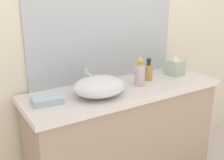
{
  "coord_description": "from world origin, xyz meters",
  "views": [
    {
      "loc": [
        -1.06,
        -1.12,
        1.52
      ],
      "look_at": [
        -0.11,
        0.42,
        0.92
      ],
      "focal_mm": 44.93,
      "sensor_mm": 36.0,
      "label": 1
    }
  ],
  "objects": [
    {
      "name": "sink_basin",
      "position": [
        -0.22,
        0.39,
        0.91
      ],
      "size": [
        0.36,
        0.3,
        0.13
      ],
      "primitive_type": "ellipsoid",
      "color": "silver",
      "rests_on": "vanity_counter"
    },
    {
      "name": "bathroom_wall_rear",
      "position": [
        0.0,
        0.73,
        1.3
      ],
      "size": [
        6.0,
        0.06,
        2.6
      ],
      "primitive_type": "cube",
      "color": "silver",
      "rests_on": "ground"
    },
    {
      "name": "vanity_counter",
      "position": [
        0.01,
        0.44,
        0.42
      ],
      "size": [
        1.45,
        0.5,
        0.84
      ],
      "color": "tan",
      "rests_on": "ground"
    },
    {
      "name": "wall_mirror_panel",
      "position": [
        0.01,
        0.69,
        1.41
      ],
      "size": [
        1.22,
        0.01,
        1.14
      ],
      "primitive_type": "cube",
      "color": "#B2BCC6",
      "rests_on": "vanity_counter"
    },
    {
      "name": "soap_dispenser",
      "position": [
        0.26,
        0.48,
        0.91
      ],
      "size": [
        0.06,
        0.06,
        0.18
      ],
      "color": "#B59245",
      "rests_on": "vanity_counter"
    },
    {
      "name": "tissue_box",
      "position": [
        0.53,
        0.48,
        0.91
      ],
      "size": [
        0.14,
        0.14,
        0.16
      ],
      "color": "#AEC6B1",
      "rests_on": "vanity_counter"
    },
    {
      "name": "faucet",
      "position": [
        -0.22,
        0.56,
        0.92
      ],
      "size": [
        0.03,
        0.11,
        0.14
      ],
      "color": "silver",
      "rests_on": "vanity_counter"
    },
    {
      "name": "lotion_bottle",
      "position": [
        0.12,
        0.42,
        0.93
      ],
      "size": [
        0.07,
        0.07,
        0.21
      ],
      "color": "silver",
      "rests_on": "vanity_counter"
    },
    {
      "name": "folded_hand_towel",
      "position": [
        -0.56,
        0.45,
        0.86
      ],
      "size": [
        0.2,
        0.16,
        0.04
      ],
      "primitive_type": "cube",
      "rotation": [
        0.0,
        0.0,
        -0.11
      ],
      "color": "#ABC7D5",
      "rests_on": "vanity_counter"
    }
  ]
}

